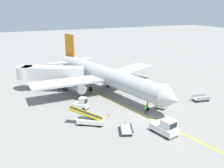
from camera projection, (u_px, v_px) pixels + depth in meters
The scene contains 15 objects.
ground_plane at pixel (147, 117), 37.13m from camera, with size 300.00×300.00×0.00m, color gray.
taxi_line_yellow at pixel (125, 106), 41.01m from camera, with size 0.30×80.00×0.01m, color yellow.
airliner at pixel (104, 75), 47.33m from camera, with size 28.02×35.12×10.10m.
jet_bridge at pixel (46, 73), 47.88m from camera, with size 12.30×8.74×4.85m.
pushback_tug at pixel (165, 127), 31.77m from camera, with size 2.55×3.90×2.20m.
baggage_tug_near_wing at pixel (82, 104), 39.51m from camera, with size 2.57×2.65×2.10m.
baggage_tug_by_cargo_door at pixel (164, 90), 45.99m from camera, with size 2.71×2.11×2.10m.
belt_loader_forward_hold at pixel (164, 102), 40.73m from camera, with size 4.90×3.72×2.59m.
belt_loader_aft_hold at pixel (90, 119), 34.44m from camera, with size 4.83×3.86×2.59m.
baggage_cart_loaded at pixel (201, 98), 43.23m from camera, with size 3.84×2.15×0.94m.
baggage_cart_empty_trailing at pixel (126, 129), 32.45m from camera, with size 2.55×3.76×0.94m.
ground_crew_marshaller at pixel (146, 109), 37.76m from camera, with size 0.36×0.24×1.70m.
safety_cone_nose_left at pixel (109, 115), 37.30m from camera, with size 0.36×0.36×0.44m, color orange.
safety_cone_nose_right at pixel (125, 81), 54.23m from camera, with size 0.36×0.36×0.44m, color orange.
safety_cone_wingtip_left at pixel (121, 96), 45.26m from camera, with size 0.36×0.36×0.44m, color orange.
Camera 1 is at (-19.54, -28.17, 16.02)m, focal length 38.94 mm.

